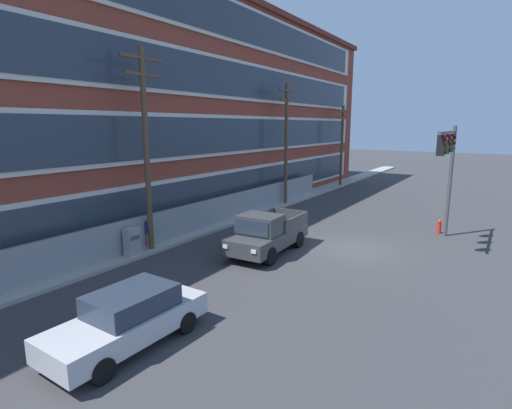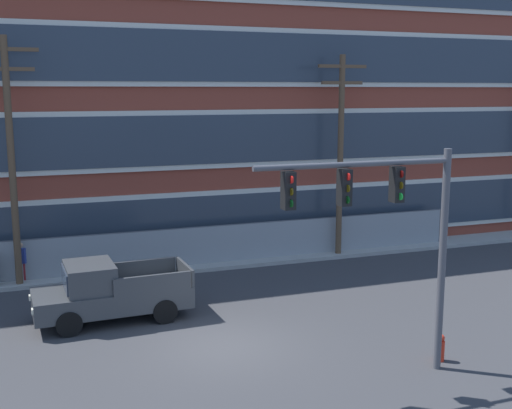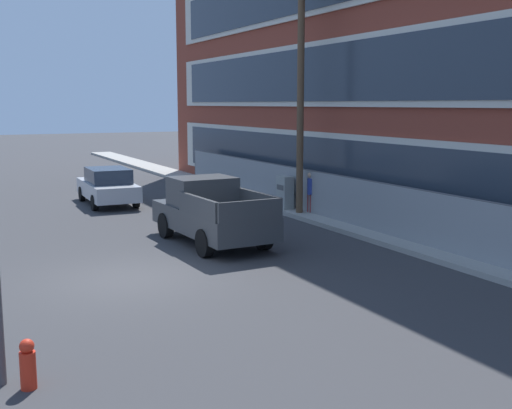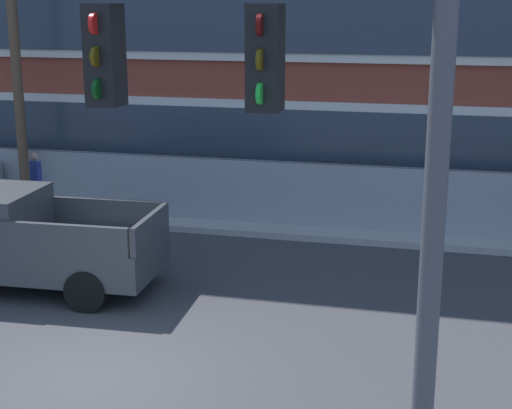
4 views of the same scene
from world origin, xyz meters
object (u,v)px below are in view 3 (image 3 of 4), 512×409
object	(u,v)px
pickup_truck_dark_grey	(211,213)
fire_hydrant	(28,365)
sedan_silver	(108,186)
utility_pole_near_corner	(301,78)
pedestrian_near_cabinet	(311,191)
electrical_cabinet	(285,194)

from	to	relation	value
pickup_truck_dark_grey	fire_hydrant	world-z (taller)	pickup_truck_dark_grey
sedan_silver	fire_hydrant	bearing A→B (deg)	-17.38
pickup_truck_dark_grey	utility_pole_near_corner	distance (m)	6.96
sedan_silver	fire_hydrant	distance (m)	18.06
pedestrian_near_cabinet	fire_hydrant	size ratio (longest dim) A/B	2.17
electrical_cabinet	sedan_silver	bearing A→B (deg)	-131.27
electrical_cabinet	fire_hydrant	size ratio (longest dim) A/B	1.84
pickup_truck_dark_grey	sedan_silver	xyz separation A→B (m)	(-8.98, -0.99, -0.14)
electrical_cabinet	pedestrian_near_cabinet	distance (m)	1.32
fire_hydrant	pickup_truck_dark_grey	bearing A→B (deg)	142.29
sedan_silver	utility_pole_near_corner	world-z (taller)	utility_pole_near_corner
pedestrian_near_cabinet	utility_pole_near_corner	bearing A→B (deg)	-103.53
utility_pole_near_corner	fire_hydrant	xyz separation A→B (m)	(11.05, -11.16, -4.78)
pickup_truck_dark_grey	utility_pole_near_corner	world-z (taller)	utility_pole_near_corner
sedan_silver	utility_pole_near_corner	size ratio (longest dim) A/B	0.49
electrical_cabinet	utility_pole_near_corner	bearing A→B (deg)	-0.02
pickup_truck_dark_grey	electrical_cabinet	distance (m)	6.18
sedan_silver	fire_hydrant	size ratio (longest dim) A/B	5.90
utility_pole_near_corner	pedestrian_near_cabinet	xyz separation A→B (m)	(0.10, 0.43, -4.19)
sedan_silver	fire_hydrant	xyz separation A→B (m)	(17.23, -5.39, -0.42)
electrical_cabinet	fire_hydrant	bearing A→B (deg)	-42.51
pedestrian_near_cabinet	fire_hydrant	distance (m)	15.95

